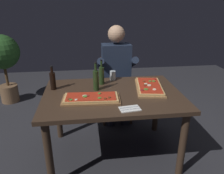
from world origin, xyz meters
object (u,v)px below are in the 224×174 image
at_px(pizza_rectangular_left, 149,87).
at_px(tumbler_near_camera, 113,75).
at_px(oil_bottle_amber, 102,75).
at_px(vinegar_bottle_green, 96,80).
at_px(wine_bottle_dark, 53,80).
at_px(diner_chair, 115,85).
at_px(seated_diner, 117,71).
at_px(pizza_rectangular_front, 91,98).
at_px(potted_plant_corner, 3,58).
at_px(dining_table, 113,102).

relative_size(pizza_rectangular_left, tumbler_near_camera, 5.26).
xyz_separation_m(oil_bottle_amber, vinegar_bottle_green, (-0.07, -0.17, 0.01)).
distance_m(wine_bottle_dark, vinegar_bottle_green, 0.46).
xyz_separation_m(pizza_rectangular_left, diner_chair, (-0.26, 0.77, -0.27)).
xyz_separation_m(diner_chair, seated_diner, (0.00, -0.12, 0.26)).
distance_m(vinegar_bottle_green, tumbler_near_camera, 0.37).
height_order(vinegar_bottle_green, seated_diner, seated_diner).
bearing_deg(tumbler_near_camera, oil_bottle_amber, -138.90).
bearing_deg(pizza_rectangular_left, pizza_rectangular_front, -161.06).
bearing_deg(diner_chair, vinegar_bottle_green, -112.52).
distance_m(seated_diner, potted_plant_corner, 1.91).
height_order(diner_chair, potted_plant_corner, potted_plant_corner).
height_order(seated_diner, potted_plant_corner, seated_diner).
bearing_deg(oil_bottle_amber, wine_bottle_dark, -170.16).
height_order(pizza_rectangular_left, vinegar_bottle_green, vinegar_bottle_green).
bearing_deg(potted_plant_corner, pizza_rectangular_left, -36.84).
bearing_deg(oil_bottle_amber, seated_diner, 62.68).
bearing_deg(tumbler_near_camera, seated_diner, 74.17).
height_order(pizza_rectangular_front, tumbler_near_camera, tumbler_near_camera).
height_order(dining_table, pizza_rectangular_left, pizza_rectangular_left).
bearing_deg(diner_chair, potted_plant_corner, 157.55).
distance_m(pizza_rectangular_front, potted_plant_corner, 2.17).
bearing_deg(vinegar_bottle_green, pizza_rectangular_front, -104.38).
relative_size(oil_bottle_amber, vinegar_bottle_green, 0.93).
height_order(wine_bottle_dark, potted_plant_corner, potted_plant_corner).
bearing_deg(pizza_rectangular_left, diner_chair, 108.65).
relative_size(pizza_rectangular_front, tumbler_near_camera, 5.22).
bearing_deg(pizza_rectangular_front, diner_chair, 69.42).
relative_size(wine_bottle_dark, diner_chair, 0.30).
bearing_deg(dining_table, potted_plant_corner, 135.06).
distance_m(pizza_rectangular_front, wine_bottle_dark, 0.51).
height_order(pizza_rectangular_left, potted_plant_corner, potted_plant_corner).
xyz_separation_m(oil_bottle_amber, diner_chair, (0.24, 0.58, -0.36)).
relative_size(diner_chair, potted_plant_corner, 0.77).
xyz_separation_m(dining_table, pizza_rectangular_left, (0.41, 0.08, 0.12)).
bearing_deg(pizza_rectangular_front, oil_bottle_amber, 71.85).
height_order(pizza_rectangular_front, oil_bottle_amber, oil_bottle_amber).
xyz_separation_m(vinegar_bottle_green, potted_plant_corner, (-1.41, 1.45, -0.09)).
height_order(dining_table, vinegar_bottle_green, vinegar_bottle_green).
height_order(wine_bottle_dark, seated_diner, seated_diner).
height_order(pizza_rectangular_left, tumbler_near_camera, tumbler_near_camera).
height_order(pizza_rectangular_left, wine_bottle_dark, wine_bottle_dark).
relative_size(pizza_rectangular_front, wine_bottle_dark, 2.18).
bearing_deg(diner_chair, dining_table, -99.82).
bearing_deg(pizza_rectangular_front, dining_table, 30.77).
relative_size(wine_bottle_dark, vinegar_bottle_green, 0.85).
relative_size(wine_bottle_dark, tumbler_near_camera, 2.39).
relative_size(tumbler_near_camera, potted_plant_corner, 0.09).
bearing_deg(vinegar_bottle_green, seated_diner, 63.70).
bearing_deg(oil_bottle_amber, potted_plant_corner, 138.97).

